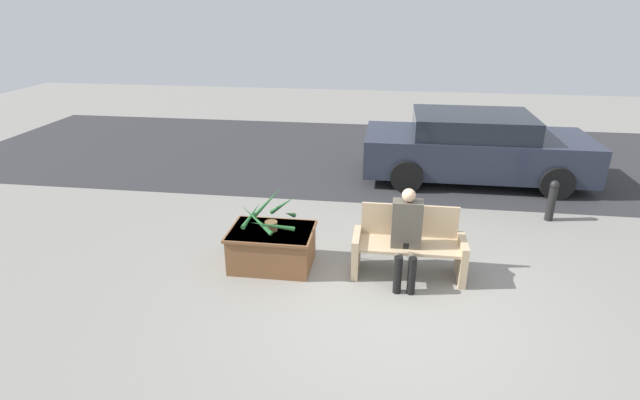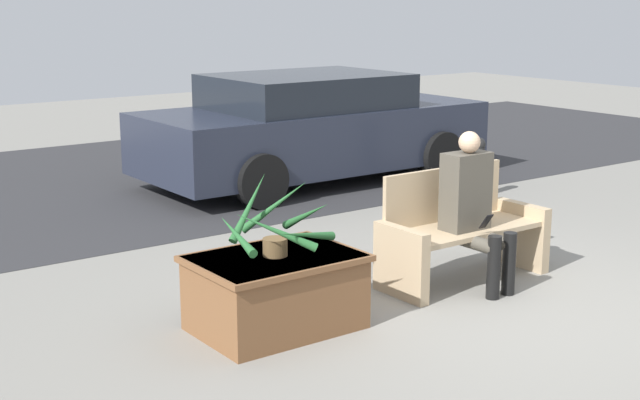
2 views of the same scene
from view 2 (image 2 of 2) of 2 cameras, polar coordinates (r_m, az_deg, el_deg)
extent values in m
plane|color=gray|center=(6.78, 12.51, -6.90)|extent=(30.00, 30.00, 0.00)
cube|color=#2D2D30|center=(11.62, -10.83, 1.49)|extent=(20.00, 6.00, 0.01)
cube|color=tan|center=(6.85, 5.19, -4.00)|extent=(0.09, 0.56, 0.55)
cube|color=tan|center=(7.79, 12.74, -2.19)|extent=(0.09, 0.56, 0.55)
cube|color=tan|center=(7.26, 9.25, -1.86)|extent=(1.27, 0.51, 0.04)
cube|color=tan|center=(7.38, 7.90, 0.37)|extent=(1.27, 0.04, 0.44)
cube|color=#4C473D|center=(7.12, 9.31, 0.57)|extent=(0.38, 0.22, 0.62)
sphere|color=tan|center=(7.04, 9.54, 3.67)|extent=(0.17, 0.17, 0.17)
cylinder|color=#4C473D|center=(7.01, 9.89, -2.71)|extent=(0.11, 0.41, 0.11)
cylinder|color=#4C473D|center=(7.13, 10.85, -2.49)|extent=(0.11, 0.41, 0.11)
cylinder|color=black|center=(6.92, 11.06, -4.26)|extent=(0.10, 0.10, 0.50)
cylinder|color=black|center=(7.04, 12.00, -4.01)|extent=(0.10, 0.10, 0.50)
cube|color=black|center=(7.01, 10.59, -1.36)|extent=(0.07, 0.09, 0.12)
cube|color=brown|center=(6.20, -2.86, -5.92)|extent=(1.08, 0.76, 0.53)
cube|color=brown|center=(6.12, -2.89, -3.76)|extent=(1.13, 0.81, 0.04)
cylinder|color=brown|center=(6.10, -2.89, -3.02)|extent=(0.17, 0.17, 0.12)
cone|color=#26602D|center=(6.19, -0.90, -0.97)|extent=(0.07, 0.54, 0.31)
cone|color=#26602D|center=(6.26, -2.92, -0.38)|extent=(0.45, 0.32, 0.40)
cone|color=#26602D|center=(6.14, -4.56, -0.43)|extent=(0.44, 0.25, 0.44)
cone|color=#26602D|center=(5.96, -5.36, -2.23)|extent=(0.15, 0.58, 0.18)
cone|color=#26602D|center=(5.80, -2.81, -2.00)|extent=(0.50, 0.33, 0.30)
cone|color=#26602D|center=(5.90, -0.81, -2.26)|extent=(0.56, 0.23, 0.20)
cube|color=#232838|center=(11.10, -0.45, 4.12)|extent=(4.32, 1.80, 0.73)
cube|color=black|center=(10.97, -0.92, 7.00)|extent=(2.25, 1.66, 0.41)
cylinder|color=black|center=(11.31, 7.76, 2.84)|extent=(0.61, 0.18, 0.61)
cylinder|color=black|center=(12.65, 2.10, 4.02)|extent=(0.61, 0.18, 0.61)
cylinder|color=black|center=(9.68, -3.76, 1.22)|extent=(0.61, 0.18, 0.61)
cylinder|color=black|center=(11.21, -8.73, 2.72)|extent=(0.61, 0.18, 0.61)
cylinder|color=black|center=(10.38, 10.09, 1.76)|extent=(0.13, 0.13, 0.58)
sphere|color=black|center=(10.32, 10.16, 3.55)|extent=(0.15, 0.15, 0.15)
camera|label=1|loc=(4.94, 68.79, 18.39)|focal=28.00mm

